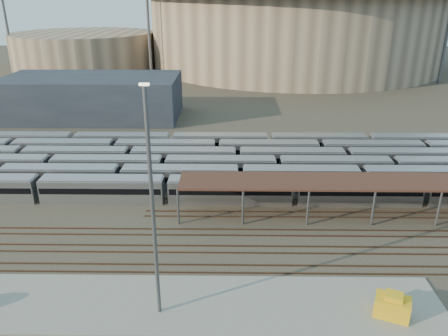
% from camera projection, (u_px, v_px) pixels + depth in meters
% --- Properties ---
extents(ground, '(420.00, 420.00, 0.00)m').
position_uv_depth(ground, '(239.00, 229.00, 57.29)').
color(ground, '#383026').
rests_on(ground, ground).
extents(apron, '(50.00, 9.00, 0.20)m').
position_uv_depth(apron, '(191.00, 304.00, 43.41)').
color(apron, gray).
rests_on(apron, ground).
extents(subway_trains, '(123.80, 23.90, 3.60)m').
position_uv_depth(subway_trains, '(255.00, 165.00, 73.72)').
color(subway_trains, '#A3A2A7').
rests_on(subway_trains, ground).
extents(inspection_shed, '(60.30, 6.00, 5.30)m').
position_uv_depth(inspection_shed, '(401.00, 183.00, 58.84)').
color(inspection_shed, '#505054').
rests_on(inspection_shed, ground).
extents(empty_tracks, '(170.00, 9.62, 0.18)m').
position_uv_depth(empty_tracks, '(239.00, 249.00, 52.62)').
color(empty_tracks, '#4C3323').
rests_on(empty_tracks, ground).
extents(stadium, '(124.00, 124.00, 32.50)m').
position_uv_depth(stadium, '(294.00, 24.00, 180.56)').
color(stadium, gray).
rests_on(stadium, ground).
extents(secondary_arena, '(56.00, 56.00, 14.00)m').
position_uv_depth(secondary_arena, '(85.00, 50.00, 175.96)').
color(secondary_arena, gray).
rests_on(secondary_arena, ground).
extents(service_building, '(42.00, 20.00, 10.00)m').
position_uv_depth(service_building, '(92.00, 97.00, 106.86)').
color(service_building, '#1E232D').
rests_on(service_building, ground).
extents(floodlight_0, '(4.00, 1.00, 38.40)m').
position_uv_depth(floodlight_0, '(148.00, 17.00, 151.91)').
color(floodlight_0, '#505054').
rests_on(floodlight_0, ground).
extents(floodlight_1, '(4.00, 1.00, 38.40)m').
position_uv_depth(floodlight_1, '(5.00, 16.00, 161.90)').
color(floodlight_1, '#505054').
rests_on(floodlight_1, ground).
extents(floodlight_3, '(4.00, 1.00, 38.40)m').
position_uv_depth(floodlight_3, '(211.00, 11.00, 198.00)').
color(floodlight_3, '#505054').
rests_on(floodlight_3, ground).
extents(yard_light_pole, '(0.80, 0.36, 22.12)m').
position_uv_depth(yard_light_pole, '(153.00, 209.00, 38.10)').
color(yard_light_pole, '#505054').
rests_on(yard_light_pole, apron).
extents(yellow_equipment, '(3.73, 3.08, 2.00)m').
position_uv_depth(yellow_equipment, '(392.00, 307.00, 41.33)').
color(yellow_equipment, gold).
rests_on(yellow_equipment, apron).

